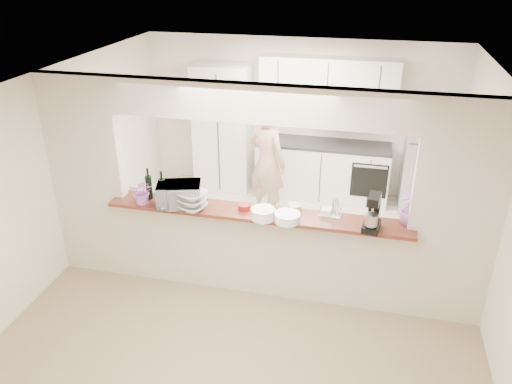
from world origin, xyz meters
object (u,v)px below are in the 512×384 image
(toaster_oven, at_px, (179,195))
(person, at_px, (267,163))
(stand_mixer, at_px, (373,213))
(refrigerator, at_px, (429,158))

(toaster_oven, bearing_deg, person, 56.69)
(toaster_oven, distance_m, stand_mixer, 2.12)
(stand_mixer, height_order, person, person)
(stand_mixer, relative_size, person, 0.22)
(person, bearing_deg, stand_mixer, 155.04)
(refrigerator, relative_size, stand_mixer, 4.30)
(toaster_oven, xyz_separation_m, stand_mixer, (2.12, -0.04, 0.04))
(refrigerator, height_order, person, person)
(toaster_oven, relative_size, person, 0.27)
(refrigerator, bearing_deg, stand_mixer, -106.25)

